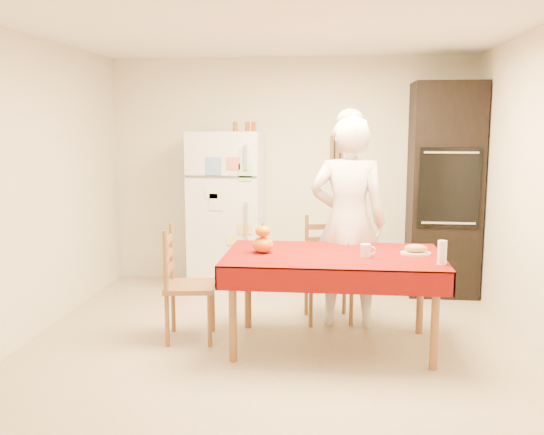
# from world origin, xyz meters

# --- Properties ---
(floor) EXTENTS (4.50, 4.50, 0.00)m
(floor) POSITION_xyz_m (0.00, 0.00, 0.00)
(floor) COLOR tan
(floor) RESTS_ON ground
(room_shell) EXTENTS (4.02, 4.52, 2.51)m
(room_shell) POSITION_xyz_m (0.00, 0.00, 1.62)
(room_shell) COLOR beige
(room_shell) RESTS_ON ground
(refrigerator) EXTENTS (0.75, 0.74, 1.70)m
(refrigerator) POSITION_xyz_m (-0.65, 1.88, 0.85)
(refrigerator) COLOR white
(refrigerator) RESTS_ON floor
(oven_cabinet) EXTENTS (0.70, 0.62, 2.20)m
(oven_cabinet) POSITION_xyz_m (1.63, 1.93, 1.10)
(oven_cabinet) COLOR black
(oven_cabinet) RESTS_ON floor
(dining_table) EXTENTS (1.70, 1.00, 0.76)m
(dining_table) POSITION_xyz_m (0.50, 0.20, 0.69)
(dining_table) COLOR brown
(dining_table) RESTS_ON floor
(chair_far) EXTENTS (0.48, 0.47, 0.95)m
(chair_far) POSITION_xyz_m (0.45, 0.92, 0.51)
(chair_far) COLOR brown
(chair_far) RESTS_ON floor
(chair_left) EXTENTS (0.45, 0.47, 0.95)m
(chair_left) POSITION_xyz_m (-0.74, 0.25, 0.51)
(chair_left) COLOR brown
(chair_left) RESTS_ON floor
(seated_woman) EXTENTS (0.69, 0.47, 1.85)m
(seated_woman) POSITION_xyz_m (0.62, 0.76, 0.92)
(seated_woman) COLOR silver
(seated_woman) RESTS_ON floor
(coffee_mug) EXTENTS (0.08, 0.08, 0.10)m
(coffee_mug) POSITION_xyz_m (0.75, 0.12, 0.81)
(coffee_mug) COLOR silver
(coffee_mug) RESTS_ON dining_table
(pumpkin_lower) EXTENTS (0.17, 0.17, 0.13)m
(pumpkin_lower) POSITION_xyz_m (-0.06, 0.20, 0.83)
(pumpkin_lower) COLOR red
(pumpkin_lower) RESTS_ON dining_table
(pumpkin_upper) EXTENTS (0.12, 0.12, 0.09)m
(pumpkin_upper) POSITION_xyz_m (-0.06, 0.20, 0.94)
(pumpkin_upper) COLOR #E35305
(pumpkin_upper) RESTS_ON pumpkin_lower
(wine_glass) EXTENTS (0.07, 0.07, 0.18)m
(wine_glass) POSITION_xyz_m (1.29, -0.07, 0.85)
(wine_glass) COLOR white
(wine_glass) RESTS_ON dining_table
(bread_plate) EXTENTS (0.24, 0.24, 0.02)m
(bread_plate) POSITION_xyz_m (1.14, 0.26, 0.77)
(bread_plate) COLOR silver
(bread_plate) RESTS_ON dining_table
(bread_loaf) EXTENTS (0.18, 0.10, 0.06)m
(bread_loaf) POSITION_xyz_m (1.14, 0.26, 0.81)
(bread_loaf) COLOR #A37C50
(bread_loaf) RESTS_ON bread_plate
(spice_jar_left) EXTENTS (0.05, 0.05, 0.10)m
(spice_jar_left) POSITION_xyz_m (-0.56, 1.93, 1.75)
(spice_jar_left) COLOR brown
(spice_jar_left) RESTS_ON refrigerator
(spice_jar_mid) EXTENTS (0.05, 0.05, 0.10)m
(spice_jar_mid) POSITION_xyz_m (-0.43, 1.93, 1.75)
(spice_jar_mid) COLOR brown
(spice_jar_mid) RESTS_ON refrigerator
(spice_jar_right) EXTENTS (0.05, 0.05, 0.10)m
(spice_jar_right) POSITION_xyz_m (-0.36, 1.93, 1.75)
(spice_jar_right) COLOR #934B1A
(spice_jar_right) RESTS_ON refrigerator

